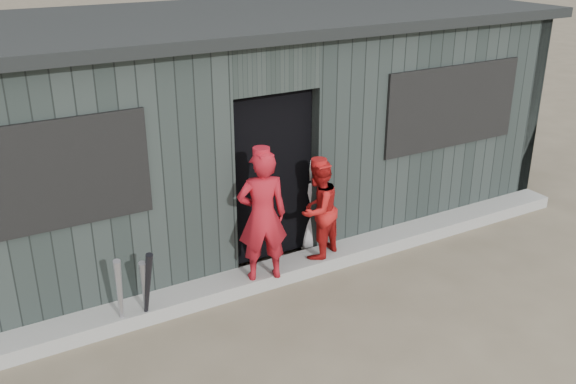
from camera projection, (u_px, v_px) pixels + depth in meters
ground at (391, 366)px, 5.60m from camera, size 80.00×80.00×0.00m
curb at (287, 269)px, 7.03m from camera, size 8.00×0.36×0.15m
bat_left at (120, 296)px, 5.87m from camera, size 0.12×0.30×0.85m
bat_mid at (145, 292)px, 6.03m from camera, size 0.14×0.29×0.75m
bat_right at (147, 290)px, 5.98m from camera, size 0.12×0.28×0.84m
player_red_left at (262, 216)px, 6.46m from camera, size 0.58×0.46×1.40m
player_red_right at (318, 209)px, 6.96m from camera, size 0.67×0.61×1.11m
player_grey_back at (315, 202)px, 7.43m from camera, size 0.64×0.47×1.20m
dugout at (219, 125)px, 7.91m from camera, size 8.30×3.30×2.62m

